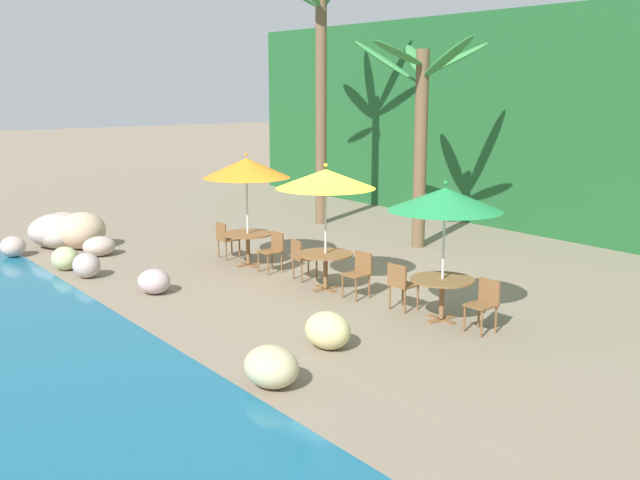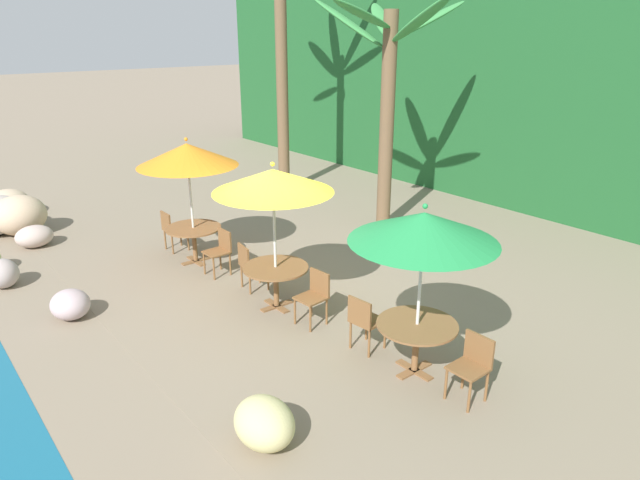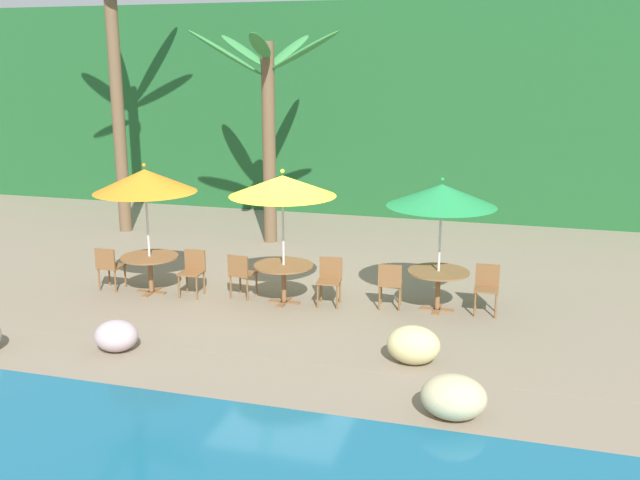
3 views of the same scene
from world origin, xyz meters
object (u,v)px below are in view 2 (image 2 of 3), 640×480
at_px(dining_table_yellow, 276,274).
at_px(dining_table_green, 417,332).
at_px(umbrella_green, 424,227).
at_px(chair_yellow_seaward, 315,294).
at_px(chair_orange_seaward, 220,249).
at_px(chair_yellow_inland, 250,263).
at_px(dining_table_orange, 194,233).
at_px(chair_orange_inland, 171,228).
at_px(palm_tree_second, 387,78).
at_px(chair_green_seaward, 473,363).
at_px(chair_green_inland, 364,320).
at_px(umbrella_orange, 187,155).
at_px(umbrella_yellow, 273,181).
at_px(palm_tree_nearest, 281,14).

distance_m(dining_table_yellow, dining_table_green, 2.82).
bearing_deg(umbrella_green, chair_yellow_seaward, -173.86).
relative_size(chair_orange_seaward, chair_yellow_inland, 1.00).
xyz_separation_m(dining_table_orange, chair_orange_inland, (-0.85, -0.09, -0.10)).
bearing_deg(dining_table_orange, chair_orange_inland, -173.93).
bearing_deg(dining_table_orange, umbrella_green, 5.54).
distance_m(chair_orange_inland, umbrella_green, 6.54).
bearing_deg(palm_tree_second, chair_green_seaward, -34.86).
distance_m(chair_orange_inland, dining_table_green, 6.34).
bearing_deg(chair_yellow_inland, chair_green_seaward, 5.97).
relative_size(chair_orange_seaward, chair_green_inland, 1.00).
height_order(dining_table_green, chair_green_inland, chair_green_inland).
height_order(chair_orange_seaward, chair_orange_inland, same).
xyz_separation_m(umbrella_orange, dining_table_green, (5.46, 0.53, -1.58)).
bearing_deg(chair_orange_inland, dining_table_orange, 6.07).
distance_m(umbrella_yellow, palm_tree_second, 4.85).
xyz_separation_m(chair_yellow_inland, palm_tree_second, (-0.99, 4.29, 2.91)).
relative_size(chair_yellow_inland, umbrella_green, 0.36).
bearing_deg(dining_table_yellow, chair_orange_inland, -176.15).
xyz_separation_m(umbrella_yellow, chair_green_inland, (1.96, 0.20, -1.69)).
bearing_deg(chair_orange_inland, chair_green_seaward, 5.80).
relative_size(dining_table_yellow, chair_yellow_inland, 1.26).
bearing_deg(chair_yellow_inland, umbrella_orange, -174.73).
bearing_deg(dining_table_yellow, chair_green_inland, 5.81).
height_order(chair_orange_inland, chair_yellow_seaward, same).
relative_size(umbrella_orange, dining_table_orange, 2.30).
bearing_deg(chair_yellow_seaward, umbrella_green, 6.14).
distance_m(chair_orange_seaward, umbrella_yellow, 2.49).
distance_m(dining_table_orange, chair_green_inland, 4.64).
height_order(umbrella_orange, chair_orange_seaward, umbrella_orange).
relative_size(dining_table_yellow, dining_table_green, 1.00).
relative_size(dining_table_orange, chair_yellow_inland, 1.26).
distance_m(chair_green_inland, palm_tree_nearest, 9.90).
bearing_deg(dining_table_green, dining_table_orange, -174.46).
distance_m(dining_table_yellow, chair_yellow_inland, 0.86).
height_order(chair_yellow_inland, umbrella_green, umbrella_green).
relative_size(dining_table_yellow, chair_yellow_seaward, 1.26).
relative_size(chair_orange_inland, palm_tree_nearest, 0.12).
bearing_deg(chair_orange_seaward, palm_tree_nearest, 133.02).
height_order(dining_table_orange, chair_yellow_seaward, chair_yellow_seaward).
relative_size(chair_orange_seaward, palm_tree_second, 0.17).
distance_m(umbrella_orange, dining_table_orange, 1.58).
height_order(chair_yellow_seaward, chair_yellow_inland, same).
height_order(umbrella_orange, chair_yellow_inland, umbrella_orange).
height_order(chair_orange_inland, dining_table_green, chair_orange_inland).
bearing_deg(dining_table_green, dining_table_yellow, -172.19).
distance_m(umbrella_green, chair_green_inland, 1.81).
distance_m(umbrella_orange, chair_yellow_seaward, 3.90).
distance_m(umbrella_yellow, chair_green_seaward, 4.04).
distance_m(dining_table_green, chair_green_seaward, 0.86).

